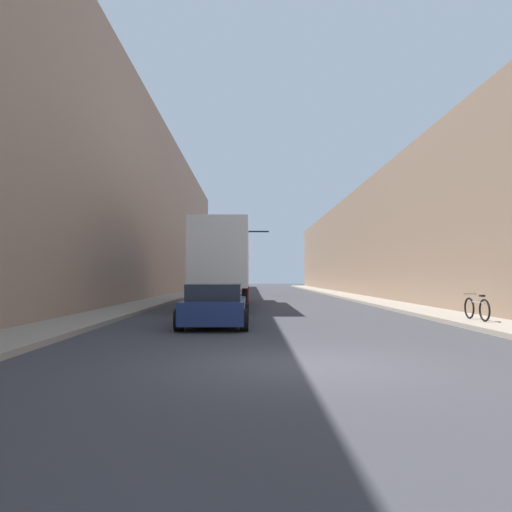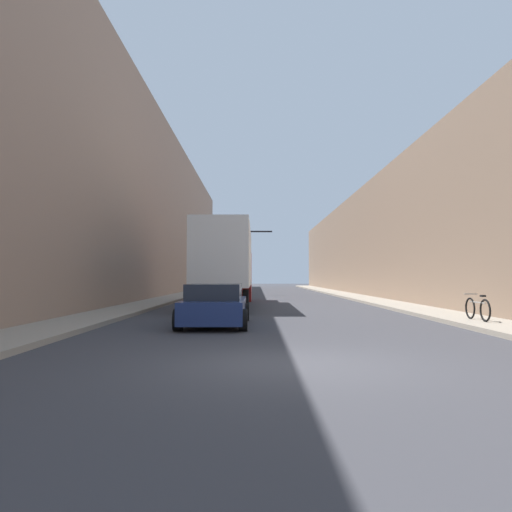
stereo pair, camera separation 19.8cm
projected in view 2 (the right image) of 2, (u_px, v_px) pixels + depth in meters
The scene contains 9 objects.
ground_plane at pixel (296, 365), 8.90m from camera, with size 200.00×200.00×0.00m, color #38383D.
sidewalk_right at pixel (349, 296), 38.89m from camera, with size 2.09×80.00×0.15m.
sidewalk_left at pixel (180, 296), 38.86m from camera, with size 2.09×80.00×0.15m.
building_right at pixel (400, 241), 39.07m from camera, with size 6.00×80.00×8.71m.
building_left at pixel (129, 209), 39.13m from camera, with size 6.00×80.00×13.70m.
semi_truck at pixel (226, 263), 26.84m from camera, with size 2.51×13.48×4.09m.
sedan_car at pixel (214, 305), 16.06m from camera, with size 2.13×4.65×1.34m.
traffic_signal_gantry at pixel (218, 248), 42.33m from camera, with size 6.16×0.35×5.70m.
parked_bicycle at pixel (476, 309), 16.24m from camera, with size 0.44×1.83×0.86m.
Camera 2 is at (-0.73, -8.97, 1.58)m, focal length 35.00 mm.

